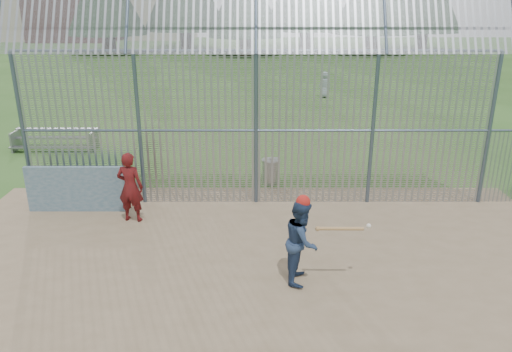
{
  "coord_description": "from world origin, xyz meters",
  "views": [
    {
      "loc": [
        0.0,
        -8.93,
        5.26
      ],
      "look_at": [
        0.0,
        2.0,
        1.3
      ],
      "focal_mm": 35.0,
      "sensor_mm": 36.0,
      "label": 1
    }
  ],
  "objects_px": {
    "dugout_wall": "(76,189)",
    "bleacher": "(55,139)",
    "onlooker": "(130,187)",
    "trash_can": "(271,171)",
    "batter": "(302,241)"
  },
  "relations": [
    {
      "from": "dugout_wall",
      "to": "bleacher",
      "type": "distance_m",
      "value": 6.08
    },
    {
      "from": "dugout_wall",
      "to": "bleacher",
      "type": "height_order",
      "value": "dugout_wall"
    },
    {
      "from": "dugout_wall",
      "to": "bleacher",
      "type": "relative_size",
      "value": 0.83
    },
    {
      "from": "onlooker",
      "to": "trash_can",
      "type": "distance_m",
      "value": 4.4
    },
    {
      "from": "dugout_wall",
      "to": "onlooker",
      "type": "height_order",
      "value": "onlooker"
    },
    {
      "from": "dugout_wall",
      "to": "batter",
      "type": "height_order",
      "value": "batter"
    },
    {
      "from": "dugout_wall",
      "to": "batter",
      "type": "xyz_separation_m",
      "value": [
        5.48,
        -3.31,
        0.23
      ]
    },
    {
      "from": "onlooker",
      "to": "dugout_wall",
      "type": "bearing_deg",
      "value": -10.45
    },
    {
      "from": "batter",
      "to": "bleacher",
      "type": "relative_size",
      "value": 0.56
    },
    {
      "from": "batter",
      "to": "trash_can",
      "type": "height_order",
      "value": "batter"
    },
    {
      "from": "dugout_wall",
      "to": "trash_can",
      "type": "relative_size",
      "value": 3.05
    },
    {
      "from": "bleacher",
      "to": "trash_can",
      "type": "bearing_deg",
      "value": -24.05
    },
    {
      "from": "trash_can",
      "to": "bleacher",
      "type": "distance_m",
      "value": 8.41
    },
    {
      "from": "onlooker",
      "to": "trash_can",
      "type": "bearing_deg",
      "value": -132.95
    },
    {
      "from": "onlooker",
      "to": "bleacher",
      "type": "bearing_deg",
      "value": -45.28
    }
  ]
}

